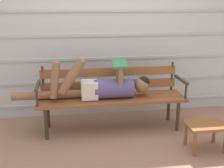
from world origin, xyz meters
The scene contains 5 objects.
ground_plane centered at (0.00, 0.00, 0.00)m, with size 12.00×12.00×0.00m, color #936B56.
house_siding centered at (0.00, 0.78, 1.14)m, with size 4.35×0.08×2.28m.
park_bench centered at (0.00, 0.25, 0.47)m, with size 1.85×0.46×0.81m.
reclining_person centered at (-0.14, 0.19, 0.58)m, with size 1.70×0.26×0.54m.
footstool centered at (0.94, -0.48, 0.25)m, with size 0.43×0.30×0.30m.
Camera 1 is at (-0.50, -3.16, 1.60)m, focal length 45.75 mm.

